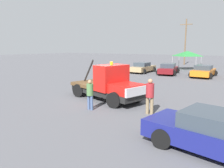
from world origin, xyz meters
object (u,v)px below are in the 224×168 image
Objects in this scene: person_at_hood at (90,93)px; parked_car_orange at (204,71)px; tow_truck at (109,85)px; canopy_tent_green at (187,54)px; parked_car_tan at (143,68)px; utility_pole at (185,41)px; person_near_truck at (150,94)px; parked_car_maroon at (168,69)px.

parked_car_orange is (2.45, 17.12, -0.30)m from person_at_hood.
tow_truck is 1.71× the size of canopy_tent_green.
parked_car_orange is (7.56, -0.14, 0.00)m from parked_car_tan.
utility_pole is at bearing -2.93° from parked_car_tan.
person_near_truck is at bearing -79.61° from canopy_tent_green.
tow_truck reaches higher than parked_car_tan.
utility_pole is at bearing 107.28° from canopy_tent_green.
person_near_truck is 0.40× the size of parked_car_orange.
tow_truck is at bearing -124.06° from person_near_truck.
parked_car_tan is 0.92× the size of parked_car_maroon.
canopy_tent_green is (-4.28, 23.34, 1.32)m from person_near_truck.
canopy_tent_green reaches higher than parked_car_orange.
tow_truck is 1.18× the size of parked_car_maroon.
canopy_tent_green is (-0.95, 22.07, 1.41)m from tow_truck.
canopy_tent_green reaches higher than person_at_hood.
parked_car_maroon is (-1.70, 17.39, -0.30)m from person_at_hood.
parked_car_tan and parked_car_orange have the same top height.
parked_car_tan is (-5.11, 17.26, -0.30)m from person_at_hood.
parked_car_orange is (-0.53, 16.08, -0.39)m from person_near_truck.
person_near_truck reaches higher than parked_car_orange.
person_at_hood is 0.48× the size of canopy_tent_green.
person_near_truck is 17.01m from parked_car_maroon.
person_near_truck is at bearing -152.68° from parked_car_tan.
parked_car_maroon is 7.21m from canopy_tent_green.
tow_truck is 3.54× the size of person_at_hood.
person_at_hood reaches higher than parked_car_tan.
canopy_tent_green is at bearing -27.40° from parked_car_tan.
parked_car_tan is 7.57m from parked_car_orange.
person_at_hood is at bearing -83.03° from utility_pole.
tow_truck is 1.28× the size of parked_car_tan.
canopy_tent_green reaches higher than parked_car_tan.
canopy_tent_green is at bearing -72.72° from utility_pole.
person_near_truck is 3.16m from person_at_hood.
parked_car_maroon is at bearing -87.01° from parked_car_tan.
utility_pole is (-2.77, 8.91, 2.11)m from canopy_tent_green.
person_at_hood is 0.36× the size of parked_car_orange.
parked_car_orange is (4.15, -0.27, 0.00)m from parked_car_maroon.
utility_pole reaches higher than person_at_hood.
parked_car_maroon is (-1.35, 15.08, -0.30)m from tow_truck.
parked_car_maroon is at bearing -93.27° from canopy_tent_green.
parked_car_orange is 8.35m from canopy_tent_green.
utility_pole reaches higher than canopy_tent_green.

